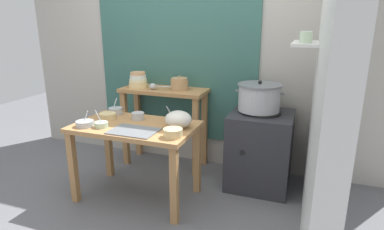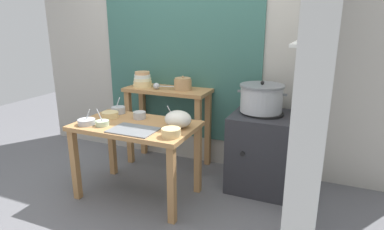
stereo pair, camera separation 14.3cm
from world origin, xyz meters
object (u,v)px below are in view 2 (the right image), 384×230
object	(u,v)px
ladle	(158,86)
prep_bowl_3	(172,119)
prep_bowl_0	(118,110)
prep_bowl_1	(110,115)
prep_bowl_2	(171,132)
back_shelf_table	(168,108)
bowl_stack_enamel	(143,80)
clay_pot	(183,84)
plastic_bag	(178,119)
prep_bowl_4	(139,115)
serving_tray	(133,130)
prep_table	(136,135)
prep_bowl_6	(87,122)
stove_block	(262,151)
prep_bowl_5	(102,123)
steamer_pot	(261,98)

from	to	relation	value
ladle	prep_bowl_3	xyz separation A→B (m)	(0.42, -0.49, -0.19)
prep_bowl_0	prep_bowl_1	distance (m)	0.17
prep_bowl_1	prep_bowl_2	bearing A→B (deg)	-17.37
back_shelf_table	bowl_stack_enamel	bearing A→B (deg)	-173.36
clay_pot	plastic_bag	bearing A→B (deg)	-68.65
bowl_stack_enamel	prep_bowl_4	xyz separation A→B (m)	(0.31, -0.57, -0.22)
serving_tray	prep_bowl_1	size ratio (longest dim) A/B	2.52
prep_table	prep_bowl_2	bearing A→B (deg)	-21.27
prep_bowl_6	back_shelf_table	bearing A→B (deg)	70.70
prep_bowl_0	prep_bowl_4	bearing A→B (deg)	-14.81
prep_bowl_0	prep_bowl_2	size ratio (longest dim) A/B	1.00
stove_block	bowl_stack_enamel	size ratio (longest dim) A/B	3.58
stove_block	prep_bowl_0	xyz separation A→B (m)	(-1.40, -0.40, 0.37)
ladle	prep_bowl_4	world-z (taller)	ladle
clay_pot	plastic_bag	distance (m)	0.78
prep_table	prep_bowl_1	distance (m)	0.37
ladle	prep_bowl_6	distance (m)	0.93
plastic_bag	prep_bowl_6	distance (m)	0.84
prep_bowl_2	prep_bowl_5	size ratio (longest dim) A/B	1.00
prep_table	prep_bowl_2	xyz separation A→B (m)	(0.45, -0.18, 0.15)
ladle	prep_bowl_4	bearing A→B (deg)	-80.36
steamer_pot	stove_block	bearing A→B (deg)	-26.62
prep_table	clay_pot	size ratio (longest dim) A/B	5.79
steamer_pot	prep_bowl_3	distance (m)	0.88
steamer_pot	prep_bowl_1	world-z (taller)	steamer_pot
clay_pot	prep_bowl_1	world-z (taller)	clay_pot
prep_bowl_6	prep_bowl_1	bearing A→B (deg)	76.34
back_shelf_table	prep_bowl_6	size ratio (longest dim) A/B	6.10
ladle	prep_bowl_1	bearing A→B (deg)	-107.08
steamer_pot	prep_bowl_1	bearing A→B (deg)	-156.44
prep_bowl_1	prep_bowl_2	size ratio (longest dim) A/B	1.01
stove_block	bowl_stack_enamel	xyz separation A→B (m)	(-1.40, 0.10, 0.59)
bowl_stack_enamel	prep_bowl_5	bearing A→B (deg)	-82.55
prep_bowl_3	prep_bowl_6	distance (m)	0.77
stove_block	clay_pot	xyz separation A→B (m)	(-0.92, 0.13, 0.58)
clay_pot	prep_bowl_3	xyz separation A→B (m)	(0.15, -0.57, -0.22)
back_shelf_table	steamer_pot	world-z (taller)	steamer_pot
steamer_pot	prep_bowl_5	xyz separation A→B (m)	(-1.25, -0.82, -0.17)
clay_pot	prep_bowl_1	xyz separation A→B (m)	(-0.46, -0.69, -0.21)
back_shelf_table	prep_bowl_0	xyz separation A→B (m)	(-0.29, -0.53, 0.08)
prep_table	plastic_bag	size ratio (longest dim) A/B	4.61
clay_pot	prep_bowl_5	xyz separation A→B (m)	(-0.37, -0.93, -0.22)
steamer_pot	back_shelf_table	bearing A→B (deg)	174.11
prep_table	prep_bowl_5	xyz separation A→B (m)	(-0.24, -0.16, 0.14)
stove_block	ladle	size ratio (longest dim) A/B	2.67
bowl_stack_enamel	prep_bowl_1	xyz separation A→B (m)	(0.03, -0.66, -0.23)
prep_bowl_5	steamer_pot	bearing A→B (deg)	33.21
prep_bowl_2	prep_bowl_6	world-z (taller)	prep_bowl_6
steamer_pot	plastic_bag	world-z (taller)	steamer_pot
serving_tray	prep_bowl_1	world-z (taller)	prep_bowl_1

